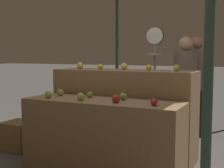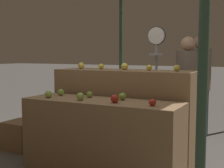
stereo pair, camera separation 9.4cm
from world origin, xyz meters
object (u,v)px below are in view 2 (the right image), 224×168
wooden_crate_side (21,135)px  person_customer_left (199,79)px  person_vendor_at_scale (187,82)px  produce_scale (156,60)px

wooden_crate_side → person_customer_left: bearing=41.8°
person_vendor_at_scale → wooden_crate_side: bearing=20.6°
person_customer_left → wooden_crate_side: bearing=53.6°
produce_scale → wooden_crate_side: 2.16m
person_vendor_at_scale → wooden_crate_side: 2.47m
person_vendor_at_scale → person_customer_left: 0.46m
person_customer_left → produce_scale: bearing=70.2°
person_vendor_at_scale → person_customer_left: size_ratio=0.97×
produce_scale → wooden_crate_side: produce_scale is taller
person_vendor_at_scale → person_customer_left: bearing=-113.2°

